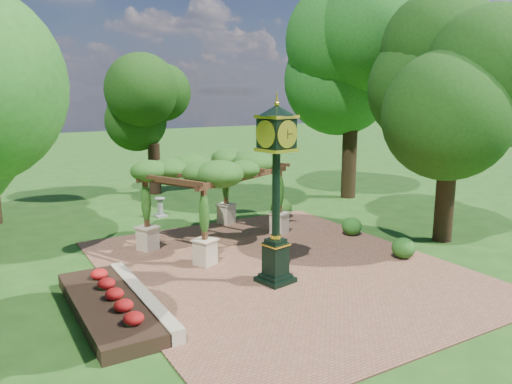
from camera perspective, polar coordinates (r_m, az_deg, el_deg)
ground at (r=15.09m, az=4.89°, el=-9.85°), size 120.00×120.00×0.00m
brick_plaza at (r=15.86m, az=2.78°, el=-8.68°), size 10.00×12.00×0.04m
border_wall at (r=13.53m, az=-12.87°, el=-11.78°), size 0.35×5.00×0.40m
flower_bed at (r=13.33m, az=-16.64°, el=-12.45°), size 1.50×5.00×0.36m
pedestal_clock at (r=13.90m, az=2.34°, el=1.58°), size 1.20×1.20×5.17m
pergola at (r=18.00m, az=-4.58°, el=2.33°), size 5.94×4.97×3.20m
sundial at (r=22.52m, az=-10.88°, el=-1.86°), size 0.54×0.54×0.85m
shrub_front at (r=17.29m, az=16.50°, el=-6.15°), size 0.81×0.81×0.69m
shrub_mid at (r=19.55m, az=10.89°, el=-3.85°), size 0.97×0.97×0.69m
shrub_back at (r=21.86m, az=2.92°, el=-1.83°), size 1.15×1.15×0.84m
tree_north at (r=27.21m, az=-11.81°, el=9.81°), size 3.78×3.78×7.03m
tree_east_far at (r=26.24m, az=11.04°, el=15.14°), size 5.57×5.57×10.55m
tree_east_near at (r=19.23m, az=21.70°, el=11.92°), size 4.51×4.51×8.59m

